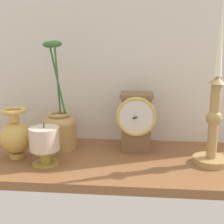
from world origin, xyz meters
The scene contains 7 objects.
ground_plane centered at (0.00, 0.00, -1.20)cm, with size 100.00×36.00×2.40cm, color brown.
back_wall centered at (0.00, 18.50, 32.50)cm, with size 120.00×2.00×65.00cm, color silver.
mantel_clock centered at (9.54, 7.49, 9.64)cm, with size 12.17×10.59×18.31cm.
candlestick_tall_left centered at (30.82, -1.61, 13.25)cm, with size 9.91×9.91×44.78cm.
brass_vase_bulbous centered at (-25.57, -2.39, 6.83)cm, with size 9.32×9.32×14.94cm.
brass_vase_jar centered at (-15.03, 7.34, 6.85)cm, with size 10.95×10.95×34.04cm.
pillar_candle_front centered at (-15.59, -6.24, 6.37)cm, with size 8.38×8.38×11.84cm.
Camera 1 is at (10.39, -83.38, 33.44)cm, focal length 48.16 mm.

